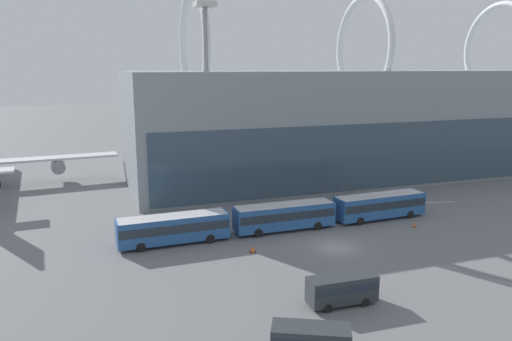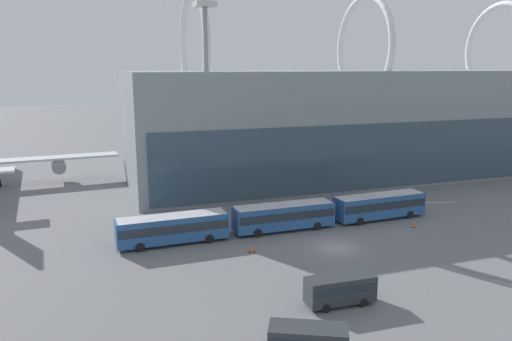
{
  "view_description": "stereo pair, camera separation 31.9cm",
  "coord_description": "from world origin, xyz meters",
  "px_view_note": "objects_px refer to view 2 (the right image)",
  "views": [
    {
      "loc": [
        -24.6,
        -44.29,
        18.8
      ],
      "look_at": [
        -1.22,
        22.21,
        4.0
      ],
      "focal_mm": 35.0,
      "sensor_mm": 36.0,
      "label": 1
    },
    {
      "loc": [
        -24.3,
        -44.39,
        18.8
      ],
      "look_at": [
        -1.22,
        22.21,
        4.0
      ],
      "focal_mm": 35.0,
      "sensor_mm": 36.0,
      "label": 2
    }
  ],
  "objects_px": {
    "shuttle_bus_1": "(284,215)",
    "traffic_cone_1": "(252,249)",
    "airliner_parked_remote": "(510,124)",
    "floodlight_mast": "(206,73)",
    "shuttle_bus_2": "(380,205)",
    "service_van_foreground": "(340,288)",
    "service_van_crossing": "(308,340)",
    "traffic_cone_0": "(414,225)",
    "shuttle_bus_0": "(173,227)",
    "airliner_at_gate_far": "(315,142)"
  },
  "relations": [
    {
      "from": "shuttle_bus_1",
      "to": "traffic_cone_1",
      "type": "height_order",
      "value": "shuttle_bus_1"
    },
    {
      "from": "airliner_parked_remote",
      "to": "floodlight_mast",
      "type": "relative_size",
      "value": 1.48
    },
    {
      "from": "traffic_cone_1",
      "to": "shuttle_bus_2",
      "type": "bearing_deg",
      "value": 16.74
    },
    {
      "from": "traffic_cone_1",
      "to": "service_van_foreground",
      "type": "bearing_deg",
      "value": -77.22
    },
    {
      "from": "airliner_parked_remote",
      "to": "traffic_cone_1",
      "type": "distance_m",
      "value": 99.17
    },
    {
      "from": "service_van_foreground",
      "to": "traffic_cone_1",
      "type": "height_order",
      "value": "service_van_foreground"
    },
    {
      "from": "shuttle_bus_2",
      "to": "service_van_crossing",
      "type": "height_order",
      "value": "shuttle_bus_2"
    },
    {
      "from": "service_van_foreground",
      "to": "traffic_cone_0",
      "type": "bearing_deg",
      "value": 40.84
    },
    {
      "from": "airliner_parked_remote",
      "to": "floodlight_mast",
      "type": "xyz_separation_m",
      "value": [
        -84.85,
        -30.41,
        13.29
      ]
    },
    {
      "from": "airliner_parked_remote",
      "to": "shuttle_bus_1",
      "type": "xyz_separation_m",
      "value": [
        -79.46,
        -45.02,
        -2.75
      ]
    },
    {
      "from": "shuttle_bus_2",
      "to": "service_van_foreground",
      "type": "distance_m",
      "value": 24.6
    },
    {
      "from": "shuttle_bus_0",
      "to": "floodlight_mast",
      "type": "height_order",
      "value": "floodlight_mast"
    },
    {
      "from": "shuttle_bus_0",
      "to": "shuttle_bus_2",
      "type": "bearing_deg",
      "value": -0.62
    },
    {
      "from": "airliner_at_gate_far",
      "to": "traffic_cone_0",
      "type": "distance_m",
      "value": 39.1
    },
    {
      "from": "airliner_parked_remote",
      "to": "shuttle_bus_2",
      "type": "distance_m",
      "value": 80.25
    },
    {
      "from": "service_van_foreground",
      "to": "traffic_cone_0",
      "type": "xyz_separation_m",
      "value": [
        17.81,
        14.57,
        -1.07
      ]
    },
    {
      "from": "shuttle_bus_1",
      "to": "service_van_foreground",
      "type": "distance_m",
      "value": 18.93
    },
    {
      "from": "service_van_crossing",
      "to": "airliner_parked_remote",
      "type": "bearing_deg",
      "value": 64.44
    },
    {
      "from": "airliner_parked_remote",
      "to": "traffic_cone_0",
      "type": "height_order",
      "value": "airliner_parked_remote"
    },
    {
      "from": "floodlight_mast",
      "to": "traffic_cone_1",
      "type": "distance_m",
      "value": 26.69
    },
    {
      "from": "traffic_cone_1",
      "to": "traffic_cone_0",
      "type": "bearing_deg",
      "value": 3.67
    },
    {
      "from": "airliner_at_gate_far",
      "to": "service_van_crossing",
      "type": "height_order",
      "value": "airliner_at_gate_far"
    },
    {
      "from": "shuttle_bus_1",
      "to": "service_van_foreground",
      "type": "bearing_deg",
      "value": -98.91
    },
    {
      "from": "service_van_foreground",
      "to": "floodlight_mast",
      "type": "xyz_separation_m",
      "value": [
        -2.61,
        33.34,
        16.47
      ]
    },
    {
      "from": "service_van_crossing",
      "to": "traffic_cone_1",
      "type": "height_order",
      "value": "service_van_crossing"
    },
    {
      "from": "airliner_parked_remote",
      "to": "shuttle_bus_0",
      "type": "relative_size",
      "value": 3.33
    },
    {
      "from": "shuttle_bus_0",
      "to": "shuttle_bus_2",
      "type": "relative_size",
      "value": 1.0
    },
    {
      "from": "airliner_at_gate_far",
      "to": "airliner_parked_remote",
      "type": "relative_size",
      "value": 1.0
    },
    {
      "from": "service_van_crossing",
      "to": "floodlight_mast",
      "type": "distance_m",
      "value": 42.86
    },
    {
      "from": "service_van_foreground",
      "to": "shuttle_bus_2",
      "type": "bearing_deg",
      "value": 51.7
    },
    {
      "from": "shuttle_bus_0",
      "to": "shuttle_bus_1",
      "type": "relative_size",
      "value": 1.0
    },
    {
      "from": "shuttle_bus_2",
      "to": "traffic_cone_0",
      "type": "distance_m",
      "value": 5.0
    },
    {
      "from": "service_van_crossing",
      "to": "shuttle_bus_2",
      "type": "bearing_deg",
      "value": 75.35
    },
    {
      "from": "shuttle_bus_1",
      "to": "shuttle_bus_2",
      "type": "bearing_deg",
      "value": 0.22
    },
    {
      "from": "airliner_at_gate_far",
      "to": "shuttle_bus_0",
      "type": "height_order",
      "value": "airliner_at_gate_far"
    },
    {
      "from": "shuttle_bus_0",
      "to": "service_van_foreground",
      "type": "relative_size",
      "value": 2.11
    },
    {
      "from": "traffic_cone_0",
      "to": "traffic_cone_1",
      "type": "bearing_deg",
      "value": -176.33
    },
    {
      "from": "airliner_at_gate_far",
      "to": "traffic_cone_1",
      "type": "distance_m",
      "value": 47.85
    },
    {
      "from": "service_van_foreground",
      "to": "service_van_crossing",
      "type": "height_order",
      "value": "service_van_foreground"
    },
    {
      "from": "airliner_parked_remote",
      "to": "floodlight_mast",
      "type": "bearing_deg",
      "value": -52.58
    },
    {
      "from": "airliner_at_gate_far",
      "to": "service_van_crossing",
      "type": "bearing_deg",
      "value": 158.9
    },
    {
      "from": "service_van_crossing",
      "to": "floodlight_mast",
      "type": "relative_size",
      "value": 0.2
    },
    {
      "from": "airliner_parked_remote",
      "to": "traffic_cone_1",
      "type": "bearing_deg",
      "value": -41.64
    },
    {
      "from": "service_van_crossing",
      "to": "traffic_cone_1",
      "type": "xyz_separation_m",
      "value": [
        2.66,
        19.32,
        -1.03
      ]
    },
    {
      "from": "shuttle_bus_1",
      "to": "service_van_crossing",
      "type": "distance_m",
      "value": 26.21
    },
    {
      "from": "service_van_foreground",
      "to": "traffic_cone_1",
      "type": "distance_m",
      "value": 13.62
    },
    {
      "from": "airliner_parked_remote",
      "to": "shuttle_bus_1",
      "type": "relative_size",
      "value": 3.34
    },
    {
      "from": "floodlight_mast",
      "to": "traffic_cone_0",
      "type": "bearing_deg",
      "value": -42.59
    },
    {
      "from": "floodlight_mast",
      "to": "shuttle_bus_1",
      "type": "bearing_deg",
      "value": -69.78
    },
    {
      "from": "shuttle_bus_2",
      "to": "traffic_cone_1",
      "type": "bearing_deg",
      "value": -165.82
    }
  ]
}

